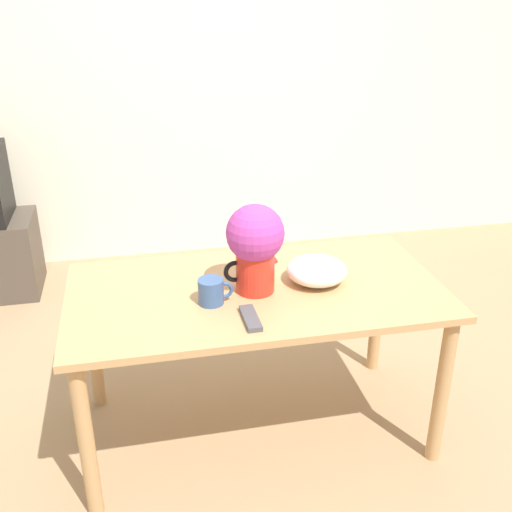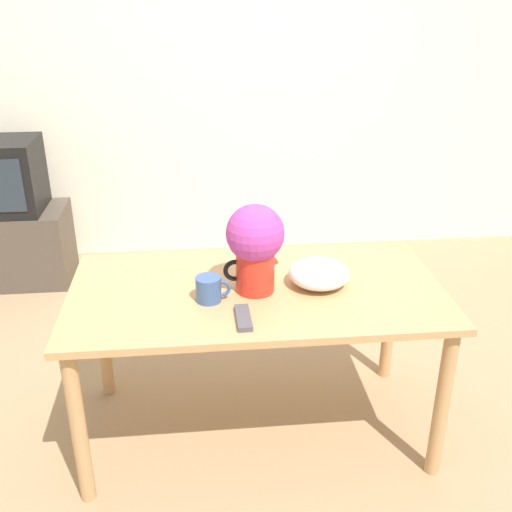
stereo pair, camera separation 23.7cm
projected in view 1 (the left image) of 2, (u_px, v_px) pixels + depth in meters
The scene contains 7 objects.
ground_plane at pixel (270, 413), 2.85m from camera, with size 12.00×12.00×0.00m, color #9E7F5B.
wall_back at pixel (204, 73), 4.08m from camera, with size 8.00×0.05×2.60m.
table at pixel (256, 308), 2.49m from camera, with size 1.53×0.80×0.72m.
flower_vase at pixel (255, 243), 2.35m from camera, with size 0.24×0.23×0.37m.
coffee_mug at pixel (212, 291), 2.32m from camera, with size 0.14×0.10×0.10m.
white_bowl at pixel (317, 270), 2.49m from camera, with size 0.25×0.25×0.10m.
remote_control at pixel (250, 318), 2.22m from camera, with size 0.06×0.18×0.02m.
Camera 1 is at (-0.54, -2.21, 1.87)m, focal length 42.00 mm.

